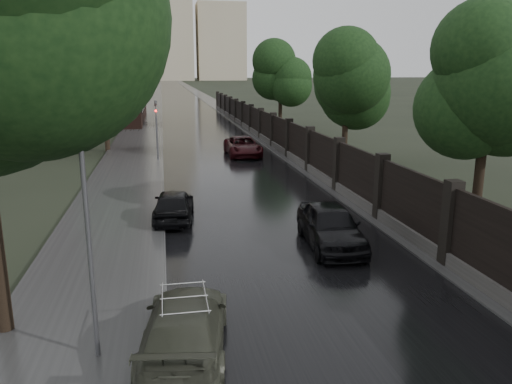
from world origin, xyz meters
The scene contains 17 objects.
ground centered at (0.00, 0.00, 0.00)m, with size 800.00×800.00×0.00m, color black.
road centered at (0.00, 190.00, 0.01)m, with size 8.00×420.00×0.02m, color black.
sidewalk_left centered at (-6.00, 190.00, 0.08)m, with size 4.00×420.00×0.16m, color #2D2D2D.
verge_right centered at (5.50, 190.00, 0.04)m, with size 3.00×420.00×0.08m, color #2D2D2D.
fence_right centered at (4.60, 32.01, 1.01)m, with size 0.45×75.72×2.70m.
tree_left_far centered at (-8.00, 30.00, 5.24)m, with size 4.25×4.25×7.39m.
tree_right_a centered at (7.50, 8.00, 4.95)m, with size 4.08×4.08×7.01m.
tree_right_b centered at (7.50, 22.00, 4.95)m, with size 4.08×4.08×7.01m.
tree_right_c centered at (7.50, 40.00, 4.95)m, with size 4.08×4.08×7.01m.
lamp_post centered at (-5.40, 1.50, 2.67)m, with size 0.25×0.12×5.11m.
traffic_light centered at (-4.30, 24.99, 2.40)m, with size 0.16×0.32×4.00m.
brick_building centered at (-18.00, 52.00, 10.00)m, with size 24.00×18.00×20.00m, color black.
stalinist_tower centered at (0.00, 300.00, 38.38)m, with size 92.00×30.00×159.00m.
volga_sedan centered at (-3.60, 1.51, 0.62)m, with size 1.74×4.29×1.24m, color #404235.
hatchback_left centered at (-3.60, 11.37, 0.65)m, with size 1.54×3.83×1.30m, color black.
car_right_near centered at (1.60, 7.34, 0.74)m, with size 1.75×4.35×1.48m, color black.
car_right_far centered at (1.60, 26.33, 0.67)m, with size 2.24×4.86×1.35m, color black.
Camera 1 is at (-3.87, -8.16, 5.89)m, focal length 35.00 mm.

